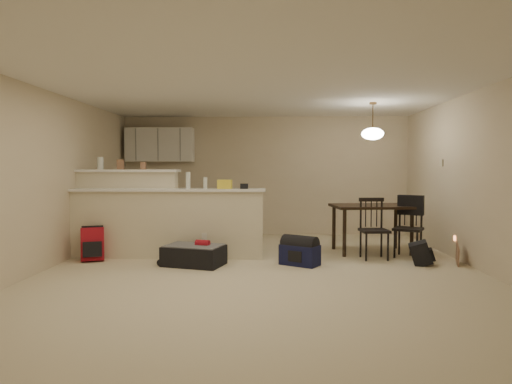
{
  "coord_description": "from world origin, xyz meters",
  "views": [
    {
      "loc": [
        0.12,
        -6.19,
        1.41
      ],
      "look_at": [
        -0.1,
        0.7,
        1.05
      ],
      "focal_mm": 32.0,
      "sensor_mm": 36.0,
      "label": 1
    }
  ],
  "objects_px": {
    "pendant_lamp": "(373,133)",
    "black_daypack": "(421,253)",
    "suitcase": "(194,256)",
    "red_backpack": "(93,244)",
    "dining_chair_far": "(408,227)",
    "dining_chair_near": "(374,229)",
    "navy_duffel": "(300,255)",
    "dining_table": "(372,211)"
  },
  "relations": [
    {
      "from": "pendant_lamp",
      "to": "black_daypack",
      "type": "bearing_deg",
      "value": -61.34
    },
    {
      "from": "suitcase",
      "to": "red_backpack",
      "type": "height_order",
      "value": "red_backpack"
    },
    {
      "from": "suitcase",
      "to": "red_backpack",
      "type": "xyz_separation_m",
      "value": [
        -1.6,
        0.27,
        0.11
      ]
    },
    {
      "from": "red_backpack",
      "to": "black_daypack",
      "type": "distance_m",
      "value": 4.92
    },
    {
      "from": "dining_chair_far",
      "to": "black_daypack",
      "type": "xyz_separation_m",
      "value": [
        0.03,
        -0.54,
        -0.32
      ]
    },
    {
      "from": "dining_chair_near",
      "to": "navy_duffel",
      "type": "xyz_separation_m",
      "value": [
        -1.18,
        -0.47,
        -0.32
      ]
    },
    {
      "from": "dining_table",
      "to": "dining_chair_far",
      "type": "height_order",
      "value": "dining_chair_far"
    },
    {
      "from": "dining_chair_near",
      "to": "black_daypack",
      "type": "distance_m",
      "value": 0.77
    },
    {
      "from": "dining_table",
      "to": "red_backpack",
      "type": "distance_m",
      "value": 4.5
    },
    {
      "from": "dining_chair_far",
      "to": "pendant_lamp",
      "type": "bearing_deg",
      "value": 168.37
    },
    {
      "from": "dining_table",
      "to": "navy_duffel",
      "type": "bearing_deg",
      "value": -146.65
    },
    {
      "from": "dining_table",
      "to": "navy_duffel",
      "type": "height_order",
      "value": "dining_table"
    },
    {
      "from": "navy_duffel",
      "to": "black_daypack",
      "type": "relative_size",
      "value": 1.49
    },
    {
      "from": "suitcase",
      "to": "black_daypack",
      "type": "distance_m",
      "value": 3.32
    },
    {
      "from": "dining_table",
      "to": "dining_chair_near",
      "type": "height_order",
      "value": "dining_chair_near"
    },
    {
      "from": "dining_chair_far",
      "to": "navy_duffel",
      "type": "distance_m",
      "value": 1.89
    },
    {
      "from": "navy_duffel",
      "to": "black_daypack",
      "type": "xyz_separation_m",
      "value": [
        1.78,
        0.11,
        0.01
      ]
    },
    {
      "from": "red_backpack",
      "to": "dining_table",
      "type": "bearing_deg",
      "value": -9.03
    },
    {
      "from": "red_backpack",
      "to": "navy_duffel",
      "type": "xyz_separation_m",
      "value": [
        3.14,
        -0.2,
        -0.1
      ]
    },
    {
      "from": "dining_chair_far",
      "to": "black_daypack",
      "type": "bearing_deg",
      "value": -59.15
    },
    {
      "from": "suitcase",
      "to": "red_backpack",
      "type": "distance_m",
      "value": 1.63
    },
    {
      "from": "dining_chair_far",
      "to": "red_backpack",
      "type": "xyz_separation_m",
      "value": [
        -4.89,
        -0.44,
        -0.23
      ]
    },
    {
      "from": "black_daypack",
      "to": "dining_chair_far",
      "type": "bearing_deg",
      "value": 17.81
    },
    {
      "from": "pendant_lamp",
      "to": "black_daypack",
      "type": "xyz_separation_m",
      "value": [
        0.51,
        -0.94,
        -1.83
      ]
    },
    {
      "from": "pendant_lamp",
      "to": "dining_chair_far",
      "type": "relative_size",
      "value": 0.65
    },
    {
      "from": "dining_chair_near",
      "to": "black_daypack",
      "type": "bearing_deg",
      "value": -36.15
    },
    {
      "from": "dining_chair_far",
      "to": "black_daypack",
      "type": "relative_size",
      "value": 2.62
    },
    {
      "from": "pendant_lamp",
      "to": "dining_chair_near",
      "type": "xyz_separation_m",
      "value": [
        -0.08,
        -0.57,
        -1.52
      ]
    },
    {
      "from": "pendant_lamp",
      "to": "dining_chair_near",
      "type": "bearing_deg",
      "value": -98.13
    },
    {
      "from": "dining_table",
      "to": "navy_duffel",
      "type": "relative_size",
      "value": 2.5
    },
    {
      "from": "pendant_lamp",
      "to": "dining_chair_near",
      "type": "height_order",
      "value": "pendant_lamp"
    },
    {
      "from": "pendant_lamp",
      "to": "dining_chair_far",
      "type": "xyz_separation_m",
      "value": [
        0.49,
        -0.41,
        -1.51
      ]
    },
    {
      "from": "dining_table",
      "to": "black_daypack",
      "type": "distance_m",
      "value": 1.2
    },
    {
      "from": "dining_chair_near",
      "to": "navy_duffel",
      "type": "bearing_deg",
      "value": -162.6
    },
    {
      "from": "suitcase",
      "to": "dining_chair_far",
      "type": "bearing_deg",
      "value": 28.11
    },
    {
      "from": "dining_table",
      "to": "suitcase",
      "type": "relative_size",
      "value": 1.63
    },
    {
      "from": "black_daypack",
      "to": "dining_table",
      "type": "bearing_deg",
      "value": 43.7
    },
    {
      "from": "navy_duffel",
      "to": "dining_table",
      "type": "bearing_deg",
      "value": 71.12
    },
    {
      "from": "suitcase",
      "to": "black_daypack",
      "type": "bearing_deg",
      "value": 18.94
    },
    {
      "from": "suitcase",
      "to": "navy_duffel",
      "type": "bearing_deg",
      "value": 18.47
    },
    {
      "from": "dining_table",
      "to": "dining_chair_near",
      "type": "bearing_deg",
      "value": -104.44
    },
    {
      "from": "black_daypack",
      "to": "suitcase",
      "type": "bearing_deg",
      "value": 108.02
    }
  ]
}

